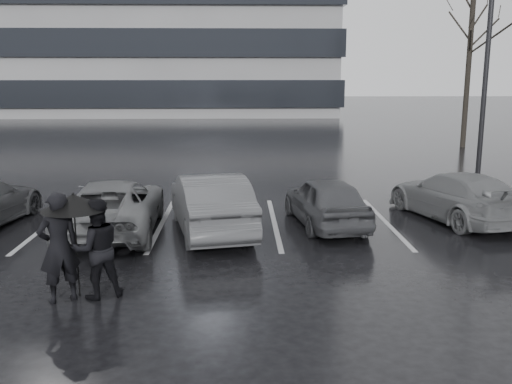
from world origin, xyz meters
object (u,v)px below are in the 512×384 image
Objects in this scene: lamp_post at (487,56)px; car_west_a at (211,203)px; tree_north at (469,61)px; car_main at (326,201)px; car_west_b at (113,206)px; pedestrian_left at (59,247)px; pedestrian_right at (97,249)px; car_east at (456,196)px.

car_west_a is at bearing -148.75° from lamp_post.
tree_north is (3.48, 10.15, 0.05)m from lamp_post.
car_west_b is at bearing -3.52° from car_main.
pedestrian_left is 24.23m from tree_north.
pedestrian_left is at bearing -9.62° from pedestrian_right.
pedestrian_right reaches higher than car_main.
pedestrian_right is (0.56, 0.15, -0.07)m from pedestrian_left.
tree_north is (14.22, 15.20, 3.63)m from car_west_b.
tree_north reaches higher than car_west_b.
tree_north is at bearing -150.10° from pedestrian_right.
pedestrian_right is at bearing -138.23° from lamp_post.
pedestrian_right is at bearing 55.14° from car_west_a.
car_east reaches higher than car_main.
car_main is at bearing -140.78° from lamp_post.
pedestrian_right is 0.18× the size of lamp_post.
car_west_a reaches higher than car_west_b.
car_east is 5.96m from lamp_post.
car_main is 1.96× the size of pedestrian_left.
pedestrian_right is at bearing -125.34° from tree_north.
lamp_post reaches higher than car_main.
car_main is at bearing -177.75° from car_west_b.
car_east is 15.86m from tree_north.
pedestrian_right is at bearing 15.82° from car_east.
tree_north reaches higher than car_east.
car_west_b is 0.49× the size of lamp_post.
car_west_b is at bearing -154.78° from lamp_post.
car_east is at bearing -119.06° from lamp_post.
car_main is 6.29m from pedestrian_right.
car_west_a reaches higher than car_east.
pedestrian_right is at bearing 95.97° from car_west_b.
pedestrian_right is 14.01m from lamp_post.
lamp_post is at bearing -172.52° from pedestrian_left.
car_west_a is at bearing 175.52° from car_west_b.
tree_north is (11.94, 15.28, 3.55)m from car_west_a.
lamp_post is at bearing -162.99° from pedestrian_right.
car_main is at bearing 178.44° from car_west_a.
car_main is 0.42× the size of tree_north.
pedestrian_left is at bearing 49.49° from car_west_a.
tree_north is at bearing -128.22° from car_east.
lamp_post is at bearing -160.47° from car_west_a.
lamp_post reaches higher than pedestrian_right.
car_main is 0.85× the size of car_east.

